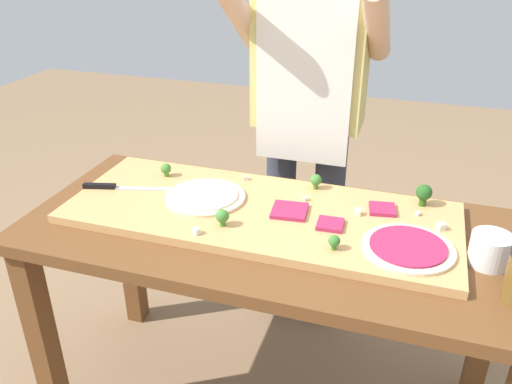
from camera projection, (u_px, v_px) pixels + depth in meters
prep_table at (272, 258)px, 1.64m from camera, size 1.52×0.68×0.76m
cutting_board at (260, 213)px, 1.64m from camera, size 1.21×0.48×0.03m
chefs_knife at (114, 187)px, 1.75m from camera, size 0.29×0.10×0.02m
pizza_whole_white_garlic at (205, 196)px, 1.69m from camera, size 0.26×0.26×0.02m
pizza_whole_beet_magenta at (408, 248)px, 1.42m from camera, size 0.25×0.25×0.02m
pizza_slice_far_left at (290, 211)px, 1.61m from camera, size 0.12×0.12×0.01m
pizza_slice_near_right at (330, 224)px, 1.54m from camera, size 0.08×0.08×0.01m
pizza_slice_near_left at (382, 209)px, 1.62m from camera, size 0.09×0.09×0.01m
broccoli_floret_back_left at (424, 193)px, 1.63m from camera, size 0.05×0.05×0.07m
broccoli_floret_front_mid at (166, 169)px, 1.83m from camera, size 0.04×0.04×0.05m
broccoli_floret_front_left at (334, 241)px, 1.42m from camera, size 0.03×0.03×0.04m
broccoli_floret_back_right at (222, 217)px, 1.53m from camera, size 0.04×0.04×0.05m
broccoli_floret_back_mid at (316, 180)px, 1.74m from camera, size 0.04×0.04×0.05m
cheese_crumble_a at (441, 226)px, 1.52m from camera, size 0.03×0.03×0.02m
cheese_crumble_b at (305, 199)px, 1.68m from camera, size 0.02×0.02×0.01m
cheese_crumble_c at (358, 212)px, 1.59m from camera, size 0.02×0.02×0.02m
cheese_crumble_d at (197, 231)px, 1.49m from camera, size 0.02×0.02×0.02m
cheese_crumble_e at (246, 178)px, 1.81m from camera, size 0.02×0.02×0.01m
cheese_crumble_f at (418, 214)px, 1.59m from camera, size 0.02×0.02×0.01m
flour_cup at (490, 251)px, 1.40m from camera, size 0.11×0.11×0.09m
cook_center at (309, 99)px, 1.94m from camera, size 0.54×0.39×1.67m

